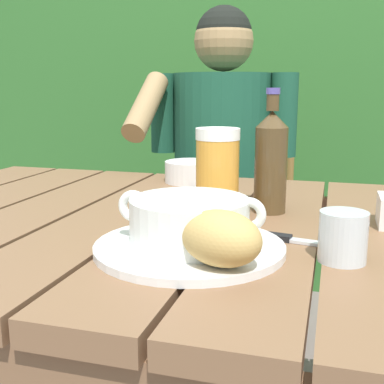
{
  "coord_description": "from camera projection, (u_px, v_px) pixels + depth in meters",
  "views": [
    {
      "loc": [
        0.25,
        -0.87,
        1.0
      ],
      "look_at": [
        0.02,
        -0.08,
        0.82
      ],
      "focal_mm": 46.22,
      "sensor_mm": 36.0,
      "label": 1
    }
  ],
  "objects": [
    {
      "name": "dining_table",
      "position": [
        192.0,
        262.0,
        0.95
      ],
      "size": [
        1.43,
        0.91,
        0.75
      ],
      "color": "brown",
      "rests_on": "ground_plane"
    },
    {
      "name": "hedge_backdrop",
      "position": [
        293.0,
        29.0,
        2.56
      ],
      "size": [
        3.18,
        0.88,
        2.97
      ],
      "color": "#30672A",
      "rests_on": "ground_plane"
    },
    {
      "name": "chair_near_diner",
      "position": [
        231.0,
        230.0,
        1.86
      ],
      "size": [
        0.43,
        0.47,
        0.94
      ],
      "color": "olive",
      "rests_on": "ground_plane"
    },
    {
      "name": "person_eating",
      "position": [
        219.0,
        169.0,
        1.62
      ],
      "size": [
        0.48,
        0.47,
        1.25
      ],
      "color": "#194C36",
      "rests_on": "ground_plane"
    },
    {
      "name": "serving_plate",
      "position": [
        190.0,
        247.0,
        0.75
      ],
      "size": [
        0.29,
        0.29,
        0.01
      ],
      "color": "white",
      "rests_on": "dining_table"
    },
    {
      "name": "soup_bowl",
      "position": [
        189.0,
        220.0,
        0.74
      ],
      "size": [
        0.23,
        0.18,
        0.08
      ],
      "color": "white",
      "rests_on": "serving_plate"
    },
    {
      "name": "bread_roll",
      "position": [
        221.0,
        238.0,
        0.65
      ],
      "size": [
        0.15,
        0.13,
        0.07
      ],
      "color": "tan",
      "rests_on": "serving_plate"
    },
    {
      "name": "beer_glass",
      "position": [
        217.0,
        172.0,
        0.94
      ],
      "size": [
        0.08,
        0.08,
        0.17
      ],
      "color": "orange",
      "rests_on": "dining_table"
    },
    {
      "name": "beer_bottle",
      "position": [
        271.0,
        160.0,
        0.97
      ],
      "size": [
        0.06,
        0.06,
        0.24
      ],
      "color": "#4C381F",
      "rests_on": "dining_table"
    },
    {
      "name": "water_glass_small",
      "position": [
        343.0,
        237.0,
        0.7
      ],
      "size": [
        0.07,
        0.07,
        0.07
      ],
      "color": "silver",
      "rests_on": "dining_table"
    },
    {
      "name": "table_knife",
      "position": [
        289.0,
        239.0,
        0.8
      ],
      "size": [
        0.16,
        0.05,
        0.01
      ],
      "color": "silver",
      "rests_on": "dining_table"
    },
    {
      "name": "diner_bowl",
      "position": [
        191.0,
        172.0,
        1.29
      ],
      "size": [
        0.14,
        0.14,
        0.05
      ],
      "color": "white",
      "rests_on": "dining_table"
    }
  ]
}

